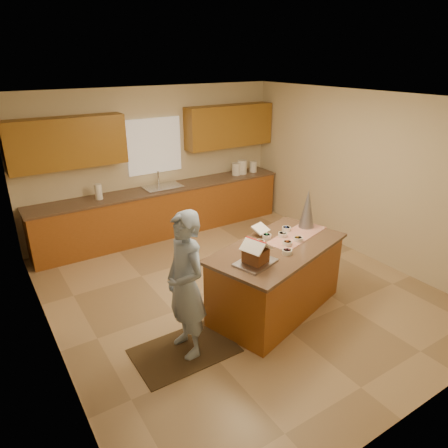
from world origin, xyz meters
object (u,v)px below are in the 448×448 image
Objects in this scene: boy at (186,285)px; gingerbread_house at (256,253)px; tinsel_tree at (308,209)px; island_base at (276,280)px.

gingerbread_house is (0.87, -0.10, 0.20)m from boy.
boy reaches higher than tinsel_tree.
boy reaches higher than island_base.
island_base is 1.45m from boy.
tinsel_tree is 1.58× the size of gingerbread_house.
boy is at bearing 167.55° from island_base.
boy is (-1.39, -0.11, 0.42)m from island_base.
tinsel_tree is (0.74, 0.28, 0.77)m from island_base.
boy reaches higher than gingerbread_house.
gingerbread_house is at bearing -174.81° from island_base.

